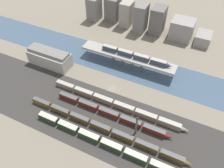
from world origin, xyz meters
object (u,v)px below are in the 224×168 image
train_yard_mid (103,128)px  train_yard_far (111,114)px  train_yard_outer (116,104)px  signal_tower (136,126)px  train_on_bridge (135,56)px  train_yard_near (103,142)px  warehouse_building (50,58)px

train_yard_mid → train_yard_far: size_ratio=1.34×
train_yard_mid → train_yard_outer: size_ratio=1.11×
train_yard_mid → train_yard_outer: bearing=91.9°
train_yard_outer → signal_tower: 21.37m
train_on_bridge → train_yard_far: (3.52, -44.40, -8.14)m
train_yard_near → train_yard_mid: bearing=118.0°
warehouse_building → signal_tower: (74.01, -26.81, 1.03)m
train_yard_far → train_yard_outer: train_yard_far is taller
train_yard_near → signal_tower: bearing=45.7°
train_yard_mid → train_yard_outer: 17.66m
train_yard_far → train_yard_mid: bearing=-89.8°
train_yard_outer → warehouse_building: (-57.11, 14.68, 3.85)m
train_on_bridge → train_yard_outer: size_ratio=0.58×
train_on_bridge → warehouse_building: (-54.13, -22.11, -4.37)m
train_yard_outer → signal_tower: size_ratio=6.13×
train_on_bridge → train_yard_near: size_ratio=0.61×
train_on_bridge → train_yard_mid: 55.17m
train_yard_near → train_yard_far: 17.72m
train_on_bridge → train_yard_near: train_on_bridge is taller
train_yard_mid → warehouse_building: (-57.69, 32.34, 3.82)m
train_on_bridge → signal_tower: (19.88, -48.91, -3.34)m
train_yard_far → train_yard_near: bearing=-77.3°
train_yard_outer → warehouse_building: 59.09m
train_on_bridge → train_yard_mid: size_ratio=0.52×
train_on_bridge → signal_tower: 52.90m
train_yard_near → train_yard_outer: 25.30m
train_on_bridge → warehouse_building: size_ratio=1.64×
train_on_bridge → train_yard_mid: (3.56, -54.44, -8.19)m
warehouse_building → signal_tower: signal_tower is taller
train_yard_near → signal_tower: signal_tower is taller
train_on_bridge → train_yard_near: 62.67m
train_yard_near → signal_tower: (12.47, 12.78, 4.85)m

